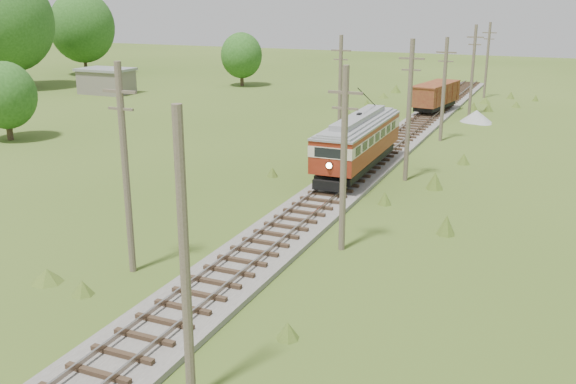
% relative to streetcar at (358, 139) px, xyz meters
% --- Properties ---
extents(railbed_main, '(3.60, 96.00, 0.57)m').
position_rel_streetcar_xyz_m(railbed_main, '(-0.00, 3.19, -2.33)').
color(railbed_main, '#605B54').
rests_on(railbed_main, ground).
extents(streetcar, '(2.90, 11.80, 5.37)m').
position_rel_streetcar_xyz_m(streetcar, '(0.00, 0.00, 0.00)').
color(streetcar, black).
rests_on(streetcar, ground).
extents(gondola, '(3.70, 8.04, 2.57)m').
position_rel_streetcar_xyz_m(gondola, '(-0.00, 25.81, -0.58)').
color(gondola, black).
rests_on(gondola, ground).
extents(gravel_pile, '(3.07, 3.26, 1.12)m').
position_rel_streetcar_xyz_m(gravel_pile, '(4.62, 22.96, -2.00)').
color(gravel_pile, gray).
rests_on(gravel_pile, ground).
extents(utility_pole_r_1, '(0.30, 0.30, 8.80)m').
position_rel_streetcar_xyz_m(utility_pole_r_1, '(3.10, -25.81, 1.88)').
color(utility_pole_r_1, brown).
rests_on(utility_pole_r_1, ground).
extents(utility_pole_r_2, '(1.60, 0.30, 8.60)m').
position_rel_streetcar_xyz_m(utility_pole_r_2, '(3.30, -12.81, 1.90)').
color(utility_pole_r_2, brown).
rests_on(utility_pole_r_2, ground).
extents(utility_pole_r_3, '(1.60, 0.30, 9.00)m').
position_rel_streetcar_xyz_m(utility_pole_r_3, '(3.20, 0.19, 2.10)').
color(utility_pole_r_3, brown).
rests_on(utility_pole_r_3, ground).
extents(utility_pole_r_4, '(1.60, 0.30, 8.40)m').
position_rel_streetcar_xyz_m(utility_pole_r_4, '(3.00, 13.19, 1.80)').
color(utility_pole_r_4, brown).
rests_on(utility_pole_r_4, ground).
extents(utility_pole_r_5, '(1.60, 0.30, 8.90)m').
position_rel_streetcar_xyz_m(utility_pole_r_5, '(3.40, 26.19, 2.05)').
color(utility_pole_r_5, brown).
rests_on(utility_pole_r_5, ground).
extents(utility_pole_r_6, '(1.60, 0.30, 8.70)m').
position_rel_streetcar_xyz_m(utility_pole_r_6, '(3.20, 39.19, 1.95)').
color(utility_pole_r_6, brown).
rests_on(utility_pole_r_6, ground).
extents(utility_pole_l_a, '(1.60, 0.30, 9.00)m').
position_rel_streetcar_xyz_m(utility_pole_l_a, '(-4.20, -18.81, 2.10)').
color(utility_pole_l_a, brown).
rests_on(utility_pole_l_a, ground).
extents(utility_pole_l_b, '(1.60, 0.30, 8.60)m').
position_rel_streetcar_xyz_m(utility_pole_l_b, '(-4.50, 9.19, 1.90)').
color(utility_pole_l_b, brown).
rests_on(utility_pole_l_b, ground).
extents(tree_left_4, '(11.34, 11.34, 14.61)m').
position_rel_streetcar_xyz_m(tree_left_4, '(-54.00, 23.19, 5.84)').
color(tree_left_4, '#38281C').
rests_on(tree_left_4, ground).
extents(tree_left_5, '(9.66, 9.66, 12.44)m').
position_rel_streetcar_xyz_m(tree_left_5, '(-56.00, 39.19, 4.60)').
color(tree_left_5, '#38281C').
rests_on(tree_left_5, ground).
extents(tree_mid_a, '(5.46, 5.46, 7.03)m').
position_rel_streetcar_xyz_m(tree_mid_a, '(-28.00, 37.19, 1.50)').
color(tree_mid_a, '#38281C').
rests_on(tree_mid_a, ground).
extents(tree_mid_c, '(5.04, 5.04, 6.49)m').
position_rel_streetcar_xyz_m(tree_mid_c, '(-30.00, -0.81, 1.18)').
color(tree_mid_c, '#38281C').
rests_on(tree_mid_c, ground).
extents(shed, '(6.40, 4.40, 3.10)m').
position_rel_streetcar_xyz_m(shed, '(-40.00, 24.19, -0.95)').
color(shed, slate).
rests_on(shed, ground).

